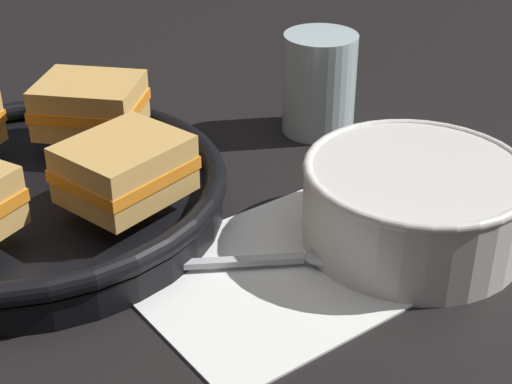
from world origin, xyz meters
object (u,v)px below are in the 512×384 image
skillet (32,194)px  drinking_glass (319,84)px  spoon (308,258)px  sandwich_near_left (125,169)px  soup_bowl (414,199)px  sandwich_near_right (90,105)px

skillet → drinking_glass: bearing=4.9°
spoon → sandwich_near_left: sandwich_near_left is taller
skillet → drinking_glass: 0.30m
soup_bowl → sandwich_near_left: sandwich_near_left is taller
sandwich_near_right → drinking_glass: size_ratio=1.16×
drinking_glass → sandwich_near_right: bearing=172.8°
soup_bowl → skillet: (-0.25, 0.19, -0.02)m
skillet → sandwich_near_left: 0.10m
soup_bowl → sandwich_near_left: (-0.19, 0.11, 0.03)m
spoon → drinking_glass: size_ratio=1.44×
spoon → drinking_glass: 0.25m
sandwich_near_right → drinking_glass: drinking_glass is taller
spoon → skillet: 0.24m
soup_bowl → sandwich_near_left: bearing=150.4°
sandwich_near_left → spoon: bearing=-44.0°
spoon → skillet: size_ratio=0.33×
sandwich_near_left → drinking_glass: drinking_glass is taller
soup_bowl → skillet: 0.31m
soup_bowl → drinking_glass: drinking_glass is taller
soup_bowl → sandwich_near_left: 0.23m
soup_bowl → spoon: 0.10m
soup_bowl → spoon: bearing=173.7°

